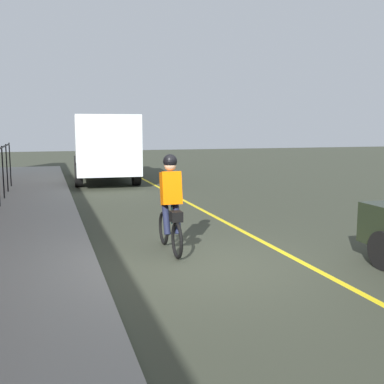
% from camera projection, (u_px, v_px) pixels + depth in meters
% --- Properties ---
extents(ground_plane, '(80.00, 80.00, 0.00)m').
position_uv_depth(ground_plane, '(209.00, 266.00, 7.84)').
color(ground_plane, '#33372B').
extents(lane_line_centre, '(36.00, 0.12, 0.01)m').
position_uv_depth(lane_line_centre, '(293.00, 258.00, 8.31)').
color(lane_line_centre, yellow).
rests_on(lane_line_centre, ground).
extents(cyclist_lead, '(1.71, 0.37, 1.83)m').
position_uv_depth(cyclist_lead, '(171.00, 204.00, 8.57)').
color(cyclist_lead, black).
rests_on(cyclist_lead, ground).
extents(box_truck_background, '(6.83, 2.83, 2.78)m').
position_uv_depth(box_truck_background, '(104.00, 145.00, 20.01)').
color(box_truck_background, silver).
rests_on(box_truck_background, ground).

